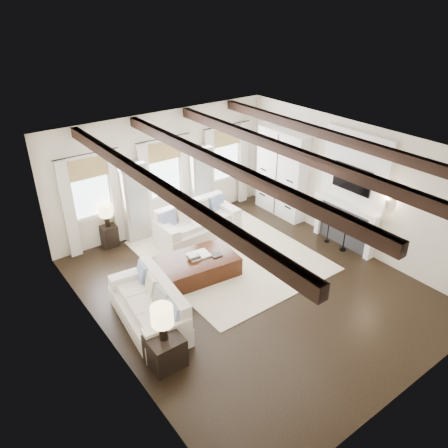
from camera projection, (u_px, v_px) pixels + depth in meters
ground at (251, 287)px, 9.83m from camera, size 7.50×7.50×0.00m
room_shell at (253, 189)px, 9.95m from camera, size 6.54×7.54×3.22m
area_rug at (229, 255)px, 10.98m from camera, size 3.69×4.30×0.02m
sofa_back at (197, 224)px, 11.64m from camera, size 2.23×1.06×0.95m
sofa_left at (151, 307)px, 8.64m from camera, size 1.17×2.20×0.91m
ottoman at (197, 266)px, 10.13m from camera, size 1.89×1.30×0.47m
tray at (199, 255)px, 10.09m from camera, size 0.54×0.43×0.04m
book_lower at (194, 257)px, 9.95m from camera, size 0.28×0.23×0.04m
book_upper at (193, 256)px, 9.93m from camera, size 0.24×0.19×0.03m
book_loose at (216, 255)px, 10.10m from camera, size 0.26×0.21×0.03m
side_table_front at (165, 351)px, 7.68m from camera, size 0.60×0.60×0.60m
lamp_front at (162, 317)px, 7.32m from camera, size 0.39×0.39×0.67m
side_table_back at (109, 236)px, 11.29m from camera, size 0.38×0.38×0.57m
lamp_back at (106, 212)px, 10.96m from camera, size 0.34×0.34×0.59m
candlestick_near at (344, 238)px, 11.05m from camera, size 0.17×0.17×0.84m
candlestick_far at (328, 232)px, 11.45m from camera, size 0.14×0.14×0.71m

